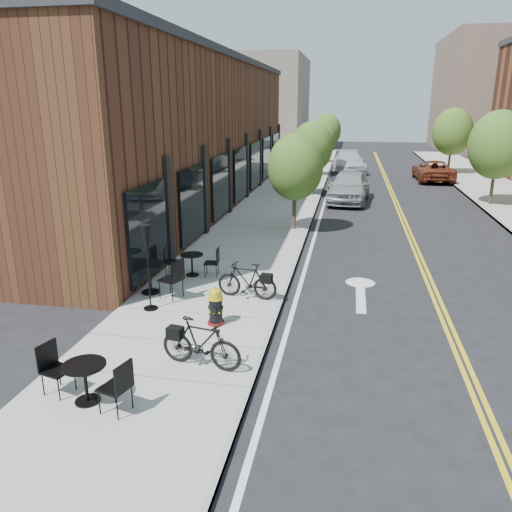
# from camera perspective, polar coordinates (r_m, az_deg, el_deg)

# --- Properties ---
(ground) EXTENTS (120.00, 120.00, 0.00)m
(ground) POSITION_cam_1_polar(r_m,az_deg,el_deg) (11.96, 2.31, -7.78)
(ground) COLOR black
(ground) RESTS_ON ground
(sidewalk_near) EXTENTS (4.00, 70.00, 0.12)m
(sidewalk_near) POSITION_cam_1_polar(r_m,az_deg,el_deg) (21.62, 0.95, 3.80)
(sidewalk_near) COLOR #9E9B93
(sidewalk_near) RESTS_ON ground
(building_near) EXTENTS (5.00, 28.00, 7.00)m
(building_near) POSITION_cam_1_polar(r_m,az_deg,el_deg) (26.06, -7.54, 13.59)
(building_near) COLOR #422115
(building_near) RESTS_ON ground
(bg_building_left) EXTENTS (8.00, 14.00, 10.00)m
(bg_building_left) POSITION_cam_1_polar(r_m,az_deg,el_deg) (59.51, 1.49, 17.06)
(bg_building_left) COLOR #726656
(bg_building_left) RESTS_ON ground
(bg_building_right) EXTENTS (10.00, 16.00, 12.00)m
(bg_building_right) POSITION_cam_1_polar(r_m,az_deg,el_deg) (62.45, 25.13, 16.45)
(bg_building_right) COLOR brown
(bg_building_right) RESTS_ON ground
(tree_near_a) EXTENTS (2.20, 2.20, 3.81)m
(tree_near_a) POSITION_cam_1_polar(r_m,az_deg,el_deg) (20.00, 4.51, 10.08)
(tree_near_a) COLOR #382B1E
(tree_near_a) RESTS_ON sidewalk_near
(tree_near_b) EXTENTS (2.30, 2.30, 3.98)m
(tree_near_b) POSITION_cam_1_polar(r_m,az_deg,el_deg) (27.92, 6.37, 12.24)
(tree_near_b) COLOR #382B1E
(tree_near_b) RESTS_ON sidewalk_near
(tree_near_c) EXTENTS (2.10, 2.10, 3.67)m
(tree_near_c) POSITION_cam_1_polar(r_m,az_deg,el_deg) (35.89, 7.40, 12.96)
(tree_near_c) COLOR #382B1E
(tree_near_c) RESTS_ON sidewalk_near
(tree_near_d) EXTENTS (2.40, 2.40, 4.11)m
(tree_near_d) POSITION_cam_1_polar(r_m,az_deg,el_deg) (43.85, 8.08, 14.00)
(tree_near_d) COLOR #382B1E
(tree_near_d) RESTS_ON sidewalk_near
(tree_far_b) EXTENTS (2.80, 2.80, 4.62)m
(tree_far_b) POSITION_cam_1_polar(r_m,az_deg,el_deg) (27.73, 25.92, 11.35)
(tree_far_b) COLOR #382B1E
(tree_far_b) RESTS_ON sidewalk_far
(tree_far_c) EXTENTS (2.80, 2.80, 4.62)m
(tree_far_c) POSITION_cam_1_polar(r_m,az_deg,el_deg) (39.43, 21.54, 13.08)
(tree_far_c) COLOR #382B1E
(tree_far_c) RESTS_ON sidewalk_far
(fire_hydrant) EXTENTS (0.40, 0.40, 0.91)m
(fire_hydrant) POSITION_cam_1_polar(r_m,az_deg,el_deg) (11.55, -4.64, -5.77)
(fire_hydrant) COLOR maroon
(fire_hydrant) RESTS_ON sidewalk_near
(bicycle_left) EXTENTS (1.66, 0.67, 0.97)m
(bicycle_left) POSITION_cam_1_polar(r_m,az_deg,el_deg) (12.99, -1.04, -2.80)
(bicycle_left) COLOR black
(bicycle_left) RESTS_ON sidewalk_near
(bicycle_right) EXTENTS (1.73, 0.76, 1.01)m
(bicycle_right) POSITION_cam_1_polar(r_m,az_deg,el_deg) (9.75, -6.32, -9.86)
(bicycle_right) COLOR black
(bicycle_right) RESTS_ON sidewalk_near
(bistro_set_a) EXTENTS (1.76, 0.91, 0.93)m
(bistro_set_a) POSITION_cam_1_polar(r_m,az_deg,el_deg) (9.14, -18.94, -12.99)
(bistro_set_a) COLOR black
(bistro_set_a) RESTS_ON sidewalk_near
(bistro_set_b) EXTENTS (1.60, 0.74, 0.85)m
(bistro_set_b) POSITION_cam_1_polar(r_m,az_deg,el_deg) (14.84, -7.34, -0.63)
(bistro_set_b) COLOR black
(bistro_set_b) RESTS_ON sidewalk_near
(bistro_set_c) EXTENTS (2.02, 1.15, 1.07)m
(bistro_set_c) POSITION_cam_1_polar(r_m,az_deg,el_deg) (13.64, -12.06, -1.99)
(bistro_set_c) COLOR black
(bistro_set_c) RESTS_ON sidewalk_near
(patio_umbrella) EXTENTS (0.35, 0.35, 2.15)m
(patio_umbrella) POSITION_cam_1_polar(r_m,az_deg,el_deg) (12.24, -12.37, 0.72)
(patio_umbrella) COLOR black
(patio_umbrella) RESTS_ON sidewalk_near
(parked_car_a) EXTENTS (2.41, 5.02, 1.65)m
(parked_car_a) POSITION_cam_1_polar(r_m,az_deg,el_deg) (26.91, 10.59, 7.82)
(parked_car_a) COLOR #94979B
(parked_car_a) RESTS_ON ground
(parked_car_b) EXTENTS (1.93, 4.32, 1.38)m
(parked_car_b) POSITION_cam_1_polar(r_m,az_deg,el_deg) (28.37, 9.92, 8.04)
(parked_car_b) COLOR black
(parked_car_b) RESTS_ON ground
(parked_car_c) EXTENTS (2.74, 5.52, 1.54)m
(parked_car_c) POSITION_cam_1_polar(r_m,az_deg,el_deg) (38.85, 10.57, 10.52)
(parked_car_c) COLOR silver
(parked_car_c) RESTS_ON ground
(parked_car_far) EXTENTS (2.36, 4.97, 1.37)m
(parked_car_far) POSITION_cam_1_polar(r_m,az_deg,el_deg) (35.91, 19.59, 9.18)
(parked_car_far) COLOR maroon
(parked_car_far) RESTS_ON ground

